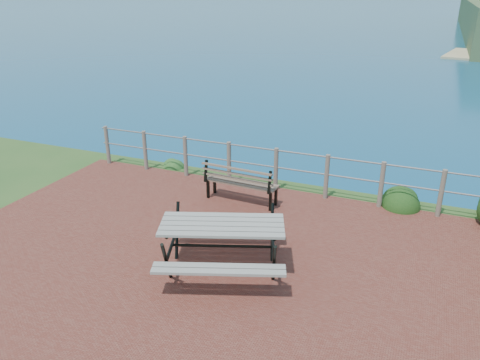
{
  "coord_description": "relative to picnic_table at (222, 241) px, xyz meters",
  "views": [
    {
      "loc": [
        3.0,
        -6.0,
        4.29
      ],
      "look_at": [
        -0.29,
        1.95,
        0.75
      ],
      "focal_mm": 35.0,
      "sensor_mm": 36.0,
      "label": 1
    }
  ],
  "objects": [
    {
      "name": "shrub_lip_west",
      "position": [
        -3.33,
        3.98,
        -0.53
      ],
      "size": [
        0.67,
        0.67,
        0.38
      ],
      "primitive_type": "ellipsoid",
      "color": "#1B4A1D",
      "rests_on": "ground"
    },
    {
      "name": "picnic_table",
      "position": [
        0.0,
        0.0,
        0.0
      ],
      "size": [
        2.11,
        1.61,
        0.83
      ],
      "rotation": [
        0.0,
        0.0,
        0.36
      ],
      "color": "gray",
      "rests_on": "ground"
    },
    {
      "name": "safety_railing",
      "position": [
        -0.23,
        3.4,
        0.05
      ],
      "size": [
        9.4,
        0.1,
        1.0
      ],
      "color": "#6B5B4C",
      "rests_on": "ground"
    },
    {
      "name": "shrub_lip_east",
      "position": [
        2.4,
        3.84,
        -0.53
      ],
      "size": [
        0.88,
        0.88,
        0.67
      ],
      "primitive_type": "ellipsoid",
      "color": "#133B12",
      "rests_on": "ground"
    },
    {
      "name": "ocean",
      "position": [
        -0.23,
        200.05,
        -0.53
      ],
      "size": [
        1200.0,
        1200.0,
        0.0
      ],
      "primitive_type": "plane",
      "color": "#166084",
      "rests_on": "ground"
    },
    {
      "name": "ground",
      "position": [
        -0.23,
        0.05,
        -0.53
      ],
      "size": [
        10.0,
        7.0,
        0.12
      ],
      "primitive_type": "cube",
      "color": "brown",
      "rests_on": "ground"
    },
    {
      "name": "park_bench",
      "position": [
        -0.71,
        2.53,
        0.07
      ],
      "size": [
        1.61,
        0.49,
        0.9
      ],
      "rotation": [
        0.0,
        0.0,
        -0.06
      ],
      "color": "brown",
      "rests_on": "ground"
    }
  ]
}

